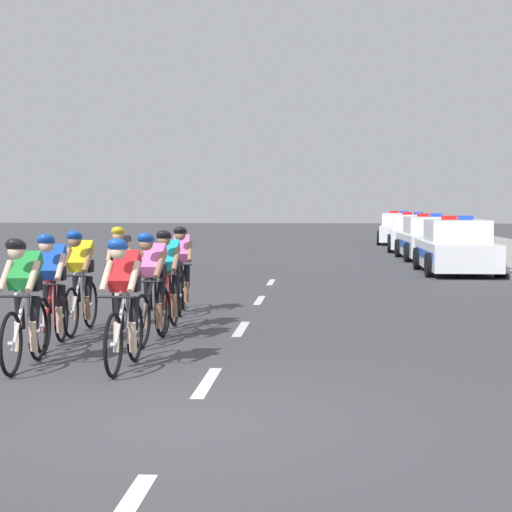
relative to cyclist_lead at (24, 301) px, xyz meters
name	(u,v)px	position (x,y,z in m)	size (l,w,h in m)	color
ground_plane	(182,421)	(2.21, -2.31, -0.79)	(160.00, 160.00, 0.00)	#424247
lane_markings_centre	(241,329)	(2.21, 3.37, -0.78)	(0.14, 17.60, 0.01)	white
cyclist_lead	(24,301)	(0.00, 0.00, 0.00)	(0.42, 1.72, 1.56)	black
cyclist_second	(124,302)	(1.17, 0.02, 0.00)	(0.42, 1.72, 1.56)	black
cyclist_third	(52,289)	(-0.12, 1.43, 0.00)	(0.43, 1.72, 1.56)	black
cyclist_fourth	(152,286)	(1.11, 1.96, 0.00)	(0.45, 1.72, 1.56)	black
cyclist_fifth	(80,280)	(-0.13, 2.82, 0.00)	(0.42, 1.72, 1.56)	black
cyclist_sixth	(168,279)	(1.12, 3.15, 0.00)	(0.42, 1.72, 1.56)	black
cyclist_seventh	(121,269)	(-0.01, 4.94, 0.00)	(0.44, 1.72, 1.56)	black
cyclist_eighth	(181,268)	(1.00, 5.20, 0.00)	(0.45, 1.72, 1.56)	black
police_car_nearest	(456,249)	(7.15, 14.47, -0.11)	(2.02, 4.41, 1.59)	silver
police_car_second	(429,240)	(7.15, 20.49, -0.11)	(2.08, 4.44, 1.59)	silver
police_car_third	(412,234)	(7.15, 25.92, -0.11)	(2.24, 4.52, 1.59)	silver
police_car_furthest	(399,230)	(7.15, 32.13, -0.11)	(2.29, 4.54, 1.59)	silver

